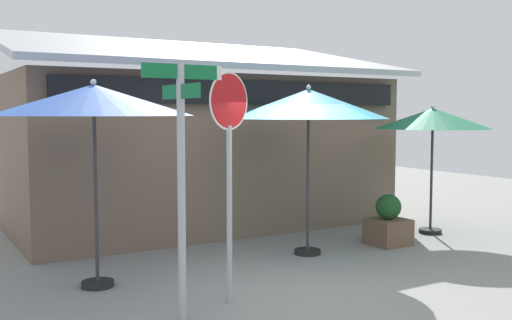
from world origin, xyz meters
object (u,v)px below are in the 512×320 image
at_px(street_sign_post, 182,163).
at_px(stop_sign, 229,145).
at_px(patio_umbrella_forest_green_right, 433,120).
at_px(patio_umbrella_royal_blue_left, 94,101).
at_px(sidewalk_planter, 388,224).
at_px(patio_umbrella_teal_center, 308,105).

bearing_deg(street_sign_post, stop_sign, 22.41).
relative_size(stop_sign, patio_umbrella_forest_green_right, 1.14).
relative_size(patio_umbrella_royal_blue_left, sidewalk_planter, 3.08).
bearing_deg(patio_umbrella_teal_center, sidewalk_planter, -5.19).
xyz_separation_m(stop_sign, patio_umbrella_royal_blue_left, (-1.24, 1.49, 0.55)).
xyz_separation_m(patio_umbrella_forest_green_right, sidewalk_planter, (-1.44, -0.34, -1.86)).
bearing_deg(patio_umbrella_teal_center, patio_umbrella_royal_blue_left, -178.96).
bearing_deg(street_sign_post, patio_umbrella_forest_green_right, 18.37).
bearing_deg(patio_umbrella_forest_green_right, patio_umbrella_royal_blue_left, -177.84).
bearing_deg(sidewalk_planter, stop_sign, -160.63).
xyz_separation_m(patio_umbrella_teal_center, sidewalk_planter, (1.67, -0.15, -2.12)).
height_order(patio_umbrella_royal_blue_left, sidewalk_planter, patio_umbrella_royal_blue_left).
height_order(stop_sign, patio_umbrella_forest_green_right, stop_sign).
relative_size(patio_umbrella_royal_blue_left, patio_umbrella_teal_center, 1.00).
bearing_deg(street_sign_post, patio_umbrella_royal_blue_left, 104.35).
distance_m(patio_umbrella_teal_center, sidewalk_planter, 2.70).
bearing_deg(patio_umbrella_teal_center, stop_sign, -146.21).
relative_size(street_sign_post, patio_umbrella_forest_green_right, 1.16).
distance_m(patio_umbrella_royal_blue_left, sidewalk_planter, 5.65).
distance_m(stop_sign, patio_umbrella_forest_green_right, 5.71).
distance_m(street_sign_post, patio_umbrella_forest_green_right, 6.56).
xyz_separation_m(patio_umbrella_teal_center, patio_umbrella_forest_green_right, (3.11, 0.19, -0.26)).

